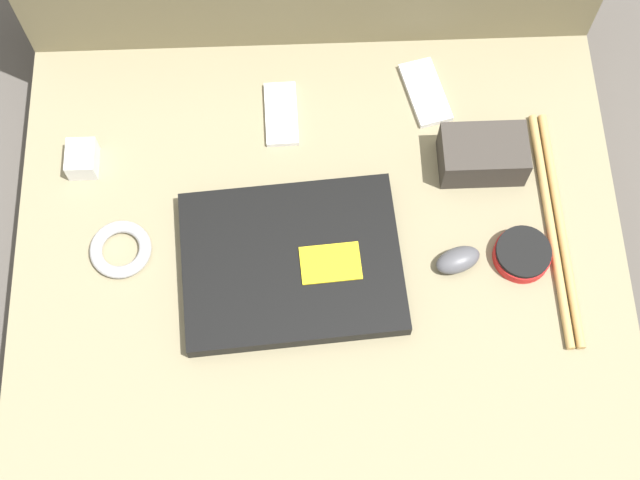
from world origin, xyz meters
The scene contains 11 objects.
ground_plane centered at (0.00, 0.00, 0.00)m, with size 8.00×8.00×0.00m, color #4C4742.
couch_seat centered at (0.00, 0.00, 0.07)m, with size 0.94×0.74×0.14m.
laptop centered at (-0.04, -0.03, 0.15)m, with size 0.35×0.28×0.03m.
computer_mouse centered at (0.21, -0.04, 0.15)m, with size 0.08×0.06×0.03m.
speaker_puck centered at (0.31, -0.03, 0.15)m, with size 0.09×0.09×0.03m.
phone_silver centered at (0.18, 0.26, 0.14)m, with size 0.08×0.13×0.01m.
phone_black centered at (-0.06, 0.23, 0.14)m, with size 0.06×0.12×0.01m.
camera_pouch centered at (0.26, 0.13, 0.17)m, with size 0.13×0.08×0.06m.
charger_brick centered at (-0.37, 0.15, 0.16)m, with size 0.05×0.06×0.04m.
cable_coil centered at (-0.30, 0.00, 0.15)m, with size 0.09×0.09×0.02m.
drumstick_pair centered at (0.37, 0.02, 0.14)m, with size 0.04×0.39×0.01m.
Camera 1 is at (-0.02, -0.51, 1.41)m, focal length 50.00 mm.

